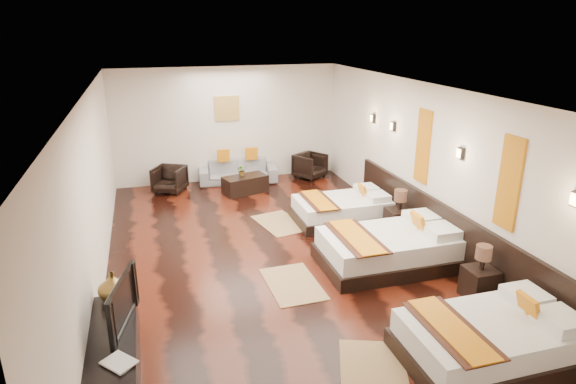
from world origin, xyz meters
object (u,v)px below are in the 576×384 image
object	(u,v)px
bed_far	(343,209)
bed_near	(491,339)
tv_console	(115,357)
bed_mid	(390,248)
table_plant	(242,170)
armchair_right	(310,166)
coffee_table	(245,184)
nightstand_b	(399,218)
nightstand_a	(480,280)
armchair_left	(170,179)
sofa	(238,171)
book	(109,370)
figurine	(113,286)
tv	(114,303)

from	to	relation	value
bed_far	bed_near	bearing A→B (deg)	-89.97
tv_console	bed_mid	bearing A→B (deg)	21.22
table_plant	armchair_right	bearing A→B (deg)	18.23
bed_mid	coffee_table	size ratio (longest dim) A/B	2.20
nightstand_b	nightstand_a	bearing A→B (deg)	-90.00
bed_mid	armchair_left	world-z (taller)	bed_mid
sofa	armchair_right	world-z (taller)	armchair_right
nightstand_b	tv_console	world-z (taller)	nightstand_b
armchair_left	nightstand_a	bearing A→B (deg)	-28.54
bed_mid	armchair_right	size ratio (longest dim) A/B	3.17
table_plant	bed_far	bearing A→B (deg)	-55.58
book	armchair_left	bearing A→B (deg)	81.95
tv_console	book	bearing A→B (deg)	-90.00
bed_far	coffee_table	bearing A→B (deg)	124.26
armchair_left	bed_mid	bearing A→B (deg)	-27.63
nightstand_a	armchair_right	distance (m)	6.23
bed_far	coffee_table	world-z (taller)	bed_far
bed_near	table_plant	xyz separation A→B (m)	(-1.58, 6.80, 0.27)
armchair_right	armchair_left	bearing A→B (deg)	149.71
armchair_right	figurine	bearing A→B (deg)	-160.64
tv_console	armchair_left	xyz separation A→B (m)	(0.99, 6.38, 0.03)
table_plant	book	bearing A→B (deg)	-111.92
bed_mid	armchair_right	bearing A→B (deg)	86.47
bed_near	bed_far	world-z (taller)	bed_near
armchair_right	table_plant	xyz separation A→B (m)	(-1.88, -0.62, 0.22)
armchair_right	coffee_table	distance (m)	1.96
bed_mid	table_plant	world-z (taller)	bed_mid
bed_far	nightstand_b	xyz separation A→B (m)	(0.75, -0.91, 0.06)
bed_far	nightstand_a	bearing A→B (deg)	-77.13
book	sofa	world-z (taller)	book
coffee_table	table_plant	size ratio (longest dim) A/B	3.78
tv_console	tv	size ratio (longest dim) A/B	1.82
nightstand_a	nightstand_b	bearing A→B (deg)	90.00
bed_far	tv	distance (m)	5.40
tv_console	armchair_right	bearing A→B (deg)	55.43
bed_near	table_plant	bearing A→B (deg)	103.07
tv	armchair_left	size ratio (longest dim) A/B	1.45
nightstand_b	coffee_table	size ratio (longest dim) A/B	0.87
book	figurine	world-z (taller)	figurine
nightstand_b	armchair_right	xyz separation A→B (m)	(-0.44, 3.83, 0.01)
nightstand_a	coffee_table	size ratio (longest dim) A/B	0.82
tv	bed_near	bearing A→B (deg)	-90.18
sofa	armchair_left	world-z (taller)	armchair_left
nightstand_b	sofa	bearing A→B (deg)	119.61
nightstand_b	tv	bearing A→B (deg)	-152.84
bed_near	bed_mid	size ratio (longest dim) A/B	0.93
bed_mid	nightstand_b	distance (m)	1.31
armchair_right	nightstand_a	bearing A→B (deg)	-118.58
tv_console	nightstand_b	bearing A→B (deg)	28.65
tv_console	table_plant	xyz separation A→B (m)	(2.62, 5.91, 0.26)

